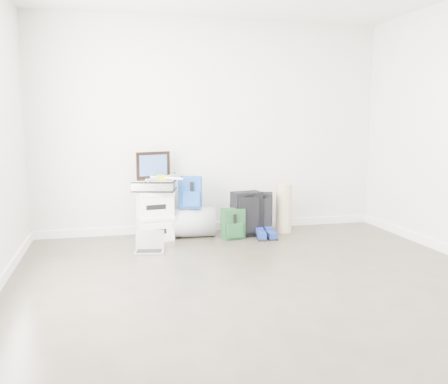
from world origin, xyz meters
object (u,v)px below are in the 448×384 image
object	(u,v)px
carry_on	(259,213)
briefcase	(154,185)
laptop	(150,246)
duffel_bag	(190,222)
large_suitcase	(247,214)
boxes_stack	(155,215)

from	to	relation	value
carry_on	briefcase	bearing A→B (deg)	-162.04
carry_on	laptop	world-z (taller)	carry_on
carry_on	laptop	size ratio (longest dim) A/B	1.53
laptop	duffel_bag	bearing A→B (deg)	54.55
duffel_bag	carry_on	xyz separation A→B (m)	(0.88, -0.05, 0.08)
duffel_bag	large_suitcase	distance (m)	0.71
boxes_stack	laptop	bearing A→B (deg)	-110.44
large_suitcase	boxes_stack	bearing A→B (deg)	165.27
large_suitcase	laptop	bearing A→B (deg)	-170.99
boxes_stack	laptop	world-z (taller)	boxes_stack
boxes_stack	large_suitcase	distance (m)	1.13
duffel_bag	laptop	distance (m)	0.79
briefcase	large_suitcase	distance (m)	1.20
carry_on	laptop	distance (m)	1.54
boxes_stack	duffel_bag	bearing A→B (deg)	-4.01
duffel_bag	laptop	size ratio (longest dim) A/B	1.74
briefcase	laptop	distance (m)	0.81
boxes_stack	carry_on	xyz separation A→B (m)	(1.32, -0.02, -0.03)
boxes_stack	laptop	xyz separation A→B (m)	(-0.11, -0.52, -0.25)
briefcase	duffel_bag	world-z (taller)	briefcase
duffel_bag	laptop	bearing A→B (deg)	-130.19
boxes_stack	carry_on	world-z (taller)	boxes_stack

